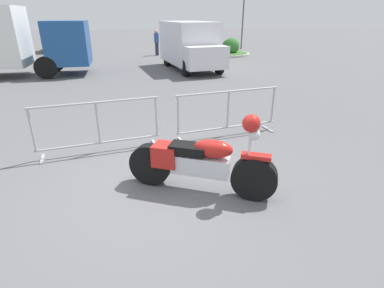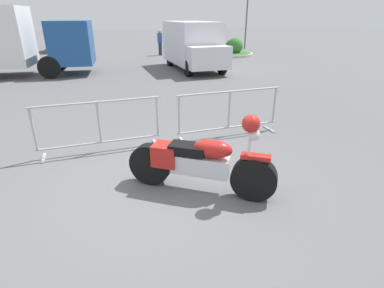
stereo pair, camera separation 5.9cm
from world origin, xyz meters
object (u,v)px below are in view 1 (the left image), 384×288
object	(u,v)px
crowd_barrier_near	(98,126)
motorcycle	(200,162)
delivery_van	(190,44)
parked_car_maroon	(56,42)
pedestrian	(157,42)
parked_car_silver	(12,43)
street_lamp	(244,0)
crowd_barrier_far	(228,113)

from	to	relation	value
crowd_barrier_near	motorcycle	bearing A→B (deg)	-55.21
delivery_van	parked_car_maroon	bearing A→B (deg)	-148.30
crowd_barrier_near	pedestrian	distance (m)	16.15
parked_car_silver	pedestrian	bearing A→B (deg)	-116.77
crowd_barrier_near	parked_car_silver	bearing A→B (deg)	104.40
delivery_van	pedestrian	bearing A→B (deg)	-177.37
crowd_barrier_near	street_lamp	world-z (taller)	street_lamp
motorcycle	street_lamp	size ratio (longest dim) A/B	0.36
delivery_van	pedestrian	world-z (taller)	delivery_van
crowd_barrier_near	crowd_barrier_far	world-z (taller)	same
parked_car_silver	pedestrian	world-z (taller)	pedestrian
motorcycle	parked_car_silver	world-z (taller)	parked_car_silver
crowd_barrier_near	crowd_barrier_far	xyz separation A→B (m)	(2.85, 0.00, 0.00)
motorcycle	delivery_van	bearing A→B (deg)	107.03
parked_car_maroon	pedestrian	bearing A→B (deg)	-127.67
delivery_van	street_lamp	size ratio (longest dim) A/B	0.88
delivery_van	parked_car_maroon	xyz separation A→B (m)	(-7.18, 11.36, -0.54)
crowd_barrier_near	parked_car_maroon	xyz separation A→B (m)	(-2.19, 20.58, 0.14)
parked_car_maroon	street_lamp	distance (m)	15.04
motorcycle	delivery_van	size ratio (longest dim) A/B	0.41
motorcycle	pedestrian	bearing A→B (deg)	114.19
crowd_barrier_far	pedestrian	bearing A→B (deg)	83.41
pedestrian	parked_car_silver	bearing A→B (deg)	8.89
crowd_barrier_near	parked_car_maroon	bearing A→B (deg)	96.08
crowd_barrier_near	parked_car_maroon	distance (m)	20.69
crowd_barrier_far	pedestrian	world-z (taller)	pedestrian
street_lamp	motorcycle	bearing A→B (deg)	-118.98
street_lamp	crowd_barrier_near	bearing A→B (deg)	-125.04
motorcycle	parked_car_silver	size ratio (longest dim) A/B	0.51
crowd_barrier_near	crowd_barrier_far	bearing A→B (deg)	0.00
motorcycle	parked_car_maroon	size ratio (longest dim) A/B	0.51
motorcycle	pedestrian	world-z (taller)	pedestrian
parked_car_silver	crowd_barrier_far	bearing A→B (deg)	-159.15
crowd_barrier_near	street_lamp	xyz separation A→B (m)	(12.19, 17.38, 3.15)
parked_car_maroon	motorcycle	bearing A→B (deg)	-171.76
parked_car_silver	pedestrian	distance (m)	10.94
pedestrian	street_lamp	world-z (taller)	street_lamp
crowd_barrier_far	parked_car_silver	world-z (taller)	parked_car_silver
motorcycle	pedestrian	xyz separation A→B (m)	(3.21, 17.51, 0.41)
parked_car_maroon	pedestrian	world-z (taller)	pedestrian
crowd_barrier_near	pedestrian	xyz separation A→B (m)	(4.64, 15.46, 0.36)
crowd_barrier_far	parked_car_maroon	size ratio (longest dim) A/B	0.61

